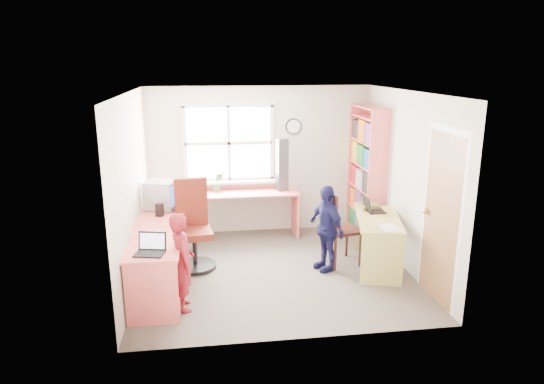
# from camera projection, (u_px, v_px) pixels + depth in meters

# --- Properties ---
(room) EXTENTS (3.64, 3.44, 2.44)m
(room) POSITION_uv_depth(u_px,v_px,m) (274.00, 183.00, 6.39)
(room) COLOR #494139
(room) RESTS_ON ground
(l_desk) EXTENTS (2.38, 2.95, 0.75)m
(l_desk) POSITION_uv_depth(u_px,v_px,m) (174.00, 253.00, 6.05)
(l_desk) COLOR #FF6965
(l_desk) RESTS_ON ground
(right_desk) EXTENTS (0.85, 1.33, 0.71)m
(right_desk) POSITION_uv_depth(u_px,v_px,m) (378.00, 232.00, 6.63)
(right_desk) COLOR tan
(right_desk) RESTS_ON ground
(bookshelf) EXTENTS (0.30, 1.02, 2.10)m
(bookshelf) POSITION_uv_depth(u_px,v_px,m) (366.00, 176.00, 7.71)
(bookshelf) COLOR #FF6965
(bookshelf) RESTS_ON ground
(swivel_chair) EXTENTS (0.64, 0.64, 1.22)m
(swivel_chair) POSITION_uv_depth(u_px,v_px,m) (193.00, 230.00, 6.66)
(swivel_chair) COLOR black
(swivel_chair) RESTS_ON ground
(wooden_chair) EXTENTS (0.54, 0.54, 1.05)m
(wooden_chair) POSITION_uv_depth(u_px,v_px,m) (337.00, 226.00, 6.71)
(wooden_chair) COLOR #371612
(wooden_chair) RESTS_ON ground
(crt_monitor) EXTENTS (0.51, 0.48, 0.40)m
(crt_monitor) POSITION_uv_depth(u_px,v_px,m) (161.00, 195.00, 6.80)
(crt_monitor) COLOR #B3B2B7
(crt_monitor) RESTS_ON l_desk
(laptop_left) EXTENTS (0.36, 0.32, 0.21)m
(laptop_left) POSITION_uv_depth(u_px,v_px,m) (151.00, 248.00, 5.26)
(laptop_left) COLOR black
(laptop_left) RESTS_ON l_desk
(laptop_right) EXTENTS (0.28, 0.34, 0.23)m
(laptop_right) POSITION_uv_depth(u_px,v_px,m) (371.00, 207.00, 6.87)
(laptop_right) COLOR black
(laptop_right) RESTS_ON right_desk
(speaker_a) EXTENTS (0.11, 0.11, 0.18)m
(speaker_a) POSITION_uv_depth(u_px,v_px,m) (160.00, 210.00, 6.51)
(speaker_a) COLOR black
(speaker_a) RESTS_ON l_desk
(speaker_b) EXTENTS (0.11, 0.11, 0.18)m
(speaker_b) POSITION_uv_depth(u_px,v_px,m) (165.00, 200.00, 6.94)
(speaker_b) COLOR black
(speaker_b) RESTS_ON l_desk
(cd_tower) EXTENTS (0.20, 0.19, 0.84)m
(cd_tower) POSITION_uv_depth(u_px,v_px,m) (282.00, 165.00, 7.74)
(cd_tower) COLOR black
(cd_tower) RESTS_ON l_desk
(game_box) EXTENTS (0.33, 0.33, 0.06)m
(game_box) POSITION_uv_depth(u_px,v_px,m) (367.00, 206.00, 7.04)
(game_box) COLOR #B82E17
(game_box) RESTS_ON right_desk
(paper_a) EXTENTS (0.28, 0.36, 0.00)m
(paper_a) POSITION_uv_depth(u_px,v_px,m) (154.00, 235.00, 5.80)
(paper_a) COLOR silver
(paper_a) RESTS_ON l_desk
(paper_b) EXTENTS (0.22, 0.32, 0.00)m
(paper_b) POSITION_uv_depth(u_px,v_px,m) (390.00, 228.00, 6.18)
(paper_b) COLOR silver
(paper_b) RESTS_ON right_desk
(potted_plant) EXTENTS (0.18, 0.15, 0.31)m
(potted_plant) POSITION_uv_depth(u_px,v_px,m) (218.00, 182.00, 7.71)
(potted_plant) COLOR #31752E
(potted_plant) RESTS_ON l_desk
(person_red) EXTENTS (0.35, 0.46, 1.15)m
(person_red) POSITION_uv_depth(u_px,v_px,m) (182.00, 262.00, 5.47)
(person_red) COLOR maroon
(person_red) RESTS_ON ground
(person_green) EXTENTS (0.65, 0.72, 1.19)m
(person_green) POSITION_uv_depth(u_px,v_px,m) (187.00, 217.00, 6.99)
(person_green) COLOR #2C6F2E
(person_green) RESTS_ON ground
(person_navy) EXTENTS (0.52, 0.75, 1.19)m
(person_navy) POSITION_uv_depth(u_px,v_px,m) (326.00, 228.00, 6.53)
(person_navy) COLOR #151441
(person_navy) RESTS_ON ground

